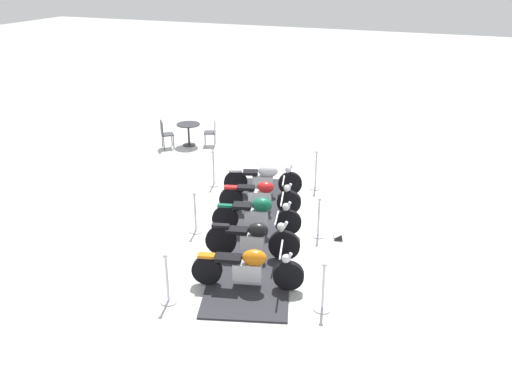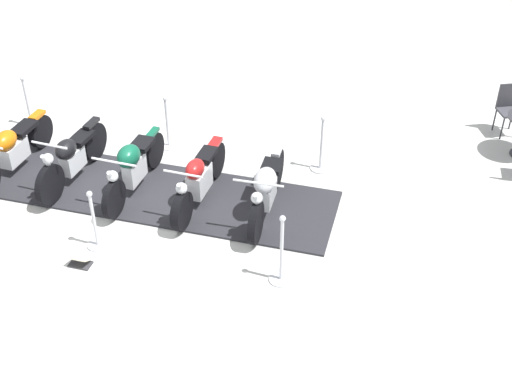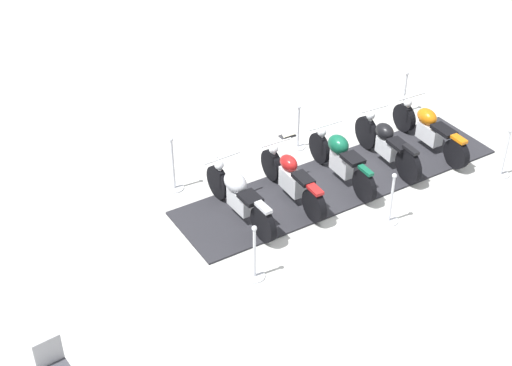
{
  "view_description": "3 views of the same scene",
  "coord_description": "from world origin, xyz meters",
  "px_view_note": "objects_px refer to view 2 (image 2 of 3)",
  "views": [
    {
      "loc": [
        -10.42,
        -4.13,
        6.12
      ],
      "look_at": [
        1.26,
        0.51,
        0.75
      ],
      "focal_mm": 36.93,
      "sensor_mm": 36.0,
      "label": 1
    },
    {
      "loc": [
        6.71,
        -6.81,
        6.73
      ],
      "look_at": [
        2.01,
        0.59,
        0.57
      ],
      "focal_mm": 47.74,
      "sensor_mm": 36.0,
      "label": 2
    },
    {
      "loc": [
        4.55,
        11.12,
        8.3
      ],
      "look_at": [
        1.8,
        0.41,
        0.56
      ],
      "focal_mm": 52.02,
      "sensor_mm": 36.0,
      "label": 3
    }
  ],
  "objects_px": {
    "motorcycle_forest": "(133,166)",
    "motorcycle_copper": "(12,149)",
    "stanchion_left_front": "(29,111)",
    "stanchion_left_mid": "(168,131)",
    "info_placard": "(80,262)",
    "stanchion_left_rear": "(321,154)",
    "motorcycle_maroon": "(199,179)",
    "stanchion_right_rear": "(281,261)",
    "motorcycle_chrome": "(266,188)",
    "cafe_chair_across_table": "(509,106)",
    "stanchion_right_mid": "(95,229)",
    "motorcycle_black": "(71,157)"
  },
  "relations": [
    {
      "from": "motorcycle_forest",
      "to": "motorcycle_copper",
      "type": "bearing_deg",
      "value": -88.15
    },
    {
      "from": "stanchion_left_front",
      "to": "stanchion_left_mid",
      "type": "distance_m",
      "value": 2.86
    },
    {
      "from": "stanchion_left_mid",
      "to": "info_placard",
      "type": "xyz_separation_m",
      "value": [
        0.96,
        -3.3,
        -0.26
      ]
    },
    {
      "from": "stanchion_left_rear",
      "to": "info_placard",
      "type": "relative_size",
      "value": 2.87
    },
    {
      "from": "stanchion_left_rear",
      "to": "motorcycle_maroon",
      "type": "bearing_deg",
      "value": -121.93
    },
    {
      "from": "stanchion_right_rear",
      "to": "motorcycle_chrome",
      "type": "bearing_deg",
      "value": 129.54
    },
    {
      "from": "motorcycle_forest",
      "to": "stanchion_left_rear",
      "type": "distance_m",
      "value": 3.25
    },
    {
      "from": "motorcycle_chrome",
      "to": "stanchion_right_rear",
      "type": "xyz_separation_m",
      "value": [
        0.99,
        -1.2,
        -0.16
      ]
    },
    {
      "from": "cafe_chair_across_table",
      "to": "motorcycle_copper",
      "type": "bearing_deg",
      "value": -89.38
    },
    {
      "from": "stanchion_right_mid",
      "to": "info_placard",
      "type": "relative_size",
      "value": 2.72
    },
    {
      "from": "motorcycle_black",
      "to": "motorcycle_maroon",
      "type": "height_order",
      "value": "motorcycle_black"
    },
    {
      "from": "stanchion_right_mid",
      "to": "cafe_chair_across_table",
      "type": "xyz_separation_m",
      "value": [
        4.24,
        6.68,
        0.24
      ]
    },
    {
      "from": "motorcycle_maroon",
      "to": "stanchion_left_rear",
      "type": "xyz_separation_m",
      "value": [
        1.21,
        1.95,
        -0.14
      ]
    },
    {
      "from": "stanchion_right_mid",
      "to": "motorcycle_maroon",
      "type": "bearing_deg",
      "value": 69.13
    },
    {
      "from": "stanchion_left_front",
      "to": "stanchion_right_rear",
      "type": "relative_size",
      "value": 0.92
    },
    {
      "from": "motorcycle_black",
      "to": "stanchion_left_front",
      "type": "distance_m",
      "value": 2.3
    },
    {
      "from": "stanchion_left_mid",
      "to": "motorcycle_chrome",
      "type": "bearing_deg",
      "value": -16.76
    },
    {
      "from": "motorcycle_black",
      "to": "stanchion_right_rear",
      "type": "height_order",
      "value": "stanchion_right_rear"
    },
    {
      "from": "motorcycle_black",
      "to": "motorcycle_chrome",
      "type": "xyz_separation_m",
      "value": [
        3.26,
        0.99,
        0.01
      ]
    },
    {
      "from": "motorcycle_forest",
      "to": "stanchion_right_mid",
      "type": "xyz_separation_m",
      "value": [
        0.42,
        -1.37,
        -0.22
      ]
    },
    {
      "from": "motorcycle_maroon",
      "to": "info_placard",
      "type": "distance_m",
      "value": 2.3
    },
    {
      "from": "stanchion_right_rear",
      "to": "info_placard",
      "type": "height_order",
      "value": "stanchion_right_rear"
    },
    {
      "from": "stanchion_left_mid",
      "to": "stanchion_right_mid",
      "type": "distance_m",
      "value": 2.96
    },
    {
      "from": "motorcycle_copper",
      "to": "stanchion_left_front",
      "type": "distance_m",
      "value": 1.63
    },
    {
      "from": "motorcycle_maroon",
      "to": "stanchion_left_front",
      "type": "relative_size",
      "value": 1.97
    },
    {
      "from": "motorcycle_copper",
      "to": "motorcycle_black",
      "type": "xyz_separation_m",
      "value": [
        1.08,
        0.34,
        0.02
      ]
    },
    {
      "from": "motorcycle_forest",
      "to": "motorcycle_maroon",
      "type": "height_order",
      "value": "motorcycle_forest"
    },
    {
      "from": "motorcycle_forest",
      "to": "stanchion_left_front",
      "type": "bearing_deg",
      "value": -115.81
    },
    {
      "from": "stanchion_left_mid",
      "to": "stanchion_right_mid",
      "type": "height_order",
      "value": "stanchion_left_mid"
    },
    {
      "from": "motorcycle_black",
      "to": "motorcycle_forest",
      "type": "relative_size",
      "value": 0.98
    },
    {
      "from": "motorcycle_chrome",
      "to": "stanchion_left_rear",
      "type": "bearing_deg",
      "value": 156.78
    },
    {
      "from": "stanchion_left_front",
      "to": "cafe_chair_across_table",
      "type": "relative_size",
      "value": 1.09
    },
    {
      "from": "motorcycle_chrome",
      "to": "cafe_chair_across_table",
      "type": "bearing_deg",
      "value": 132.78
    },
    {
      "from": "motorcycle_forest",
      "to": "motorcycle_maroon",
      "type": "distance_m",
      "value": 1.14
    },
    {
      "from": "stanchion_left_front",
      "to": "info_placard",
      "type": "height_order",
      "value": "stanchion_left_front"
    },
    {
      "from": "stanchion_left_front",
      "to": "stanchion_right_rear",
      "type": "distance_m",
      "value": 6.45
    },
    {
      "from": "stanchion_left_mid",
      "to": "cafe_chair_across_table",
      "type": "bearing_deg",
      "value": 37.05
    },
    {
      "from": "motorcycle_maroon",
      "to": "stanchion_left_mid",
      "type": "relative_size",
      "value": 2.0
    },
    {
      "from": "motorcycle_black",
      "to": "cafe_chair_across_table",
      "type": "relative_size",
      "value": 2.11
    },
    {
      "from": "motorcycle_chrome",
      "to": "stanchion_right_rear",
      "type": "distance_m",
      "value": 1.56
    },
    {
      "from": "motorcycle_chrome",
      "to": "info_placard",
      "type": "xyz_separation_m",
      "value": [
        -1.66,
        -2.51,
        -0.46
      ]
    },
    {
      "from": "motorcycle_black",
      "to": "stanchion_left_mid",
      "type": "bearing_deg",
      "value": 146.67
    },
    {
      "from": "motorcycle_black",
      "to": "stanchion_right_rear",
      "type": "xyz_separation_m",
      "value": [
        4.25,
        -0.21,
        -0.14
      ]
    },
    {
      "from": "motorcycle_maroon",
      "to": "motorcycle_chrome",
      "type": "bearing_deg",
      "value": 91.16
    },
    {
      "from": "motorcycle_maroon",
      "to": "stanchion_right_rear",
      "type": "xyz_separation_m",
      "value": [
        2.08,
        -0.88,
        -0.11
      ]
    },
    {
      "from": "motorcycle_black",
      "to": "stanchion_left_rear",
      "type": "height_order",
      "value": "stanchion_left_rear"
    },
    {
      "from": "stanchion_left_front",
      "to": "stanchion_left_mid",
      "type": "xyz_separation_m",
      "value": [
        2.74,
        0.84,
        -0.01
      ]
    },
    {
      "from": "cafe_chair_across_table",
      "to": "motorcycle_forest",
      "type": "bearing_deg",
      "value": -81.76
    },
    {
      "from": "motorcycle_black",
      "to": "stanchion_left_mid",
      "type": "xyz_separation_m",
      "value": [
        0.64,
        1.77,
        -0.18
      ]
    },
    {
      "from": "info_placard",
      "to": "stanchion_right_rear",
      "type": "bearing_deg",
      "value": -170.75
    }
  ]
}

